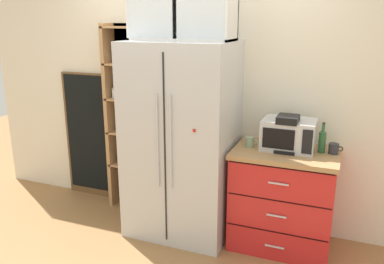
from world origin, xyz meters
TOP-DOWN VIEW (x-y plane):
  - ground_plane at (0.00, 0.00)m, footprint 10.65×10.65m
  - wall_back_cream at (0.00, 0.40)m, footprint 4.95×0.10m
  - refrigerator at (0.00, -0.01)m, footprint 0.94×0.74m
  - pantry_shelf_column at (-0.72, 0.30)m, footprint 0.46×0.25m
  - counter_cabinet at (0.94, 0.06)m, footprint 0.88×0.62m
  - microwave at (0.94, 0.10)m, footprint 0.44×0.33m
  - coffee_maker at (0.94, 0.06)m, footprint 0.17×0.20m
  - mug_sage at (0.62, 0.04)m, footprint 0.11×0.08m
  - mug_charcoal at (1.31, 0.12)m, footprint 0.12×0.08m
  - bottle_green at (1.21, 0.12)m, footprint 0.06×0.06m
  - chalkboard_menu at (-1.28, 0.33)m, footprint 0.60×0.04m

SIDE VIEW (x-z plane):
  - ground_plane at x=0.00m, z-range 0.00..0.00m
  - counter_cabinet at x=0.94m, z-range 0.00..0.89m
  - chalkboard_menu at x=-1.28m, z-range 0.00..1.41m
  - refrigerator at x=0.00m, z-range 0.00..1.79m
  - mug_charcoal at x=1.31m, z-range 0.89..0.98m
  - mug_sage at x=0.62m, z-range 0.89..0.98m
  - pantry_shelf_column at x=-0.72m, z-range 0.03..1.95m
  - bottle_green at x=1.21m, z-range 0.87..1.13m
  - microwave at x=0.94m, z-range 0.89..1.15m
  - coffee_maker at x=0.94m, z-range 0.89..1.20m
  - wall_back_cream at x=0.00m, z-range 0.00..2.55m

